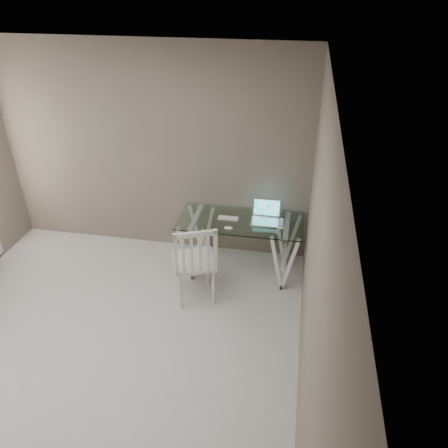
{
  "coord_description": "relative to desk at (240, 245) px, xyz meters",
  "views": [
    {
      "loc": [
        1.81,
        -2.7,
        3.38
      ],
      "look_at": [
        1.05,
        1.49,
        0.85
      ],
      "focal_mm": 35.0,
      "sensor_mm": 36.0,
      "label": 1
    }
  ],
  "objects": [
    {
      "name": "desk",
      "position": [
        0.0,
        0.0,
        0.0
      ],
      "size": [
        1.5,
        0.7,
        0.75
      ],
      "color": "silver",
      "rests_on": "ground"
    },
    {
      "name": "chair",
      "position": [
        -0.41,
        -0.67,
        0.18
      ],
      "size": [
        0.61,
        0.61,
        1.02
      ],
      "rotation": [
        0.0,
        0.0,
        0.38
      ],
      "color": "silver",
      "rests_on": "ground"
    },
    {
      "name": "room",
      "position": [
        -1.26,
        -1.77,
        1.33
      ],
      "size": [
        4.5,
        4.52,
        2.71
      ],
      "color": "#BAB7B2",
      "rests_on": "ground"
    },
    {
      "name": "mouse",
      "position": [
        -0.11,
        -0.23,
        0.38
      ],
      "size": [
        0.1,
        0.06,
        0.03
      ],
      "primitive_type": "ellipsoid",
      "color": "white",
      "rests_on": "desk"
    },
    {
      "name": "phone_dock",
      "position": [
        0.49,
        -0.09,
        0.4
      ],
      "size": [
        0.07,
        0.07,
        0.13
      ],
      "color": "white",
      "rests_on": "desk"
    },
    {
      "name": "laptop",
      "position": [
        0.29,
        0.06,
        0.42
      ],
      "size": [
        0.34,
        0.28,
        0.24
      ],
      "color": "silver",
      "rests_on": "desk"
    },
    {
      "name": "keyboard",
      "position": [
        -0.15,
        0.01,
        0.37
      ],
      "size": [
        0.26,
        0.11,
        0.01
      ],
      "primitive_type": "cube",
      "color": "silver",
      "rests_on": "desk"
    }
  ]
}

